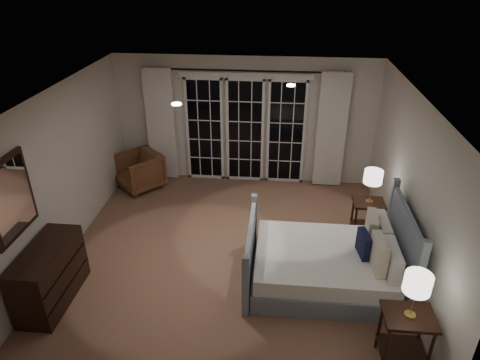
# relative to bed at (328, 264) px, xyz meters

# --- Properties ---
(floor) EXTENTS (5.00, 5.00, 0.00)m
(floor) POSITION_rel_bed_xyz_m (-1.42, 0.56, -0.31)
(floor) COLOR #91644E
(floor) RESTS_ON ground
(ceiling) EXTENTS (5.00, 5.00, 0.00)m
(ceiling) POSITION_rel_bed_xyz_m (-1.42, 0.56, 2.19)
(ceiling) COLOR white
(ceiling) RESTS_ON wall_back
(wall_left) EXTENTS (0.02, 5.00, 2.50)m
(wall_left) POSITION_rel_bed_xyz_m (-3.92, 0.56, 0.94)
(wall_left) COLOR beige
(wall_left) RESTS_ON floor
(wall_right) EXTENTS (0.02, 5.00, 2.50)m
(wall_right) POSITION_rel_bed_xyz_m (1.08, 0.56, 0.94)
(wall_right) COLOR beige
(wall_right) RESTS_ON floor
(wall_back) EXTENTS (5.00, 0.02, 2.50)m
(wall_back) POSITION_rel_bed_xyz_m (-1.42, 3.06, 0.94)
(wall_back) COLOR beige
(wall_back) RESTS_ON floor
(wall_front) EXTENTS (5.00, 0.02, 2.50)m
(wall_front) POSITION_rel_bed_xyz_m (-1.42, -1.94, 0.94)
(wall_front) COLOR beige
(wall_front) RESTS_ON floor
(french_doors) EXTENTS (2.50, 0.04, 2.20)m
(french_doors) POSITION_rel_bed_xyz_m (-1.42, 3.02, 0.78)
(french_doors) COLOR black
(french_doors) RESTS_ON wall_back
(curtain_rod) EXTENTS (3.50, 0.03, 0.03)m
(curtain_rod) POSITION_rel_bed_xyz_m (-1.42, 2.96, 1.94)
(curtain_rod) COLOR black
(curtain_rod) RESTS_ON wall_back
(curtain_left) EXTENTS (0.55, 0.10, 2.25)m
(curtain_left) POSITION_rel_bed_xyz_m (-3.07, 2.94, 0.84)
(curtain_left) COLOR silver
(curtain_left) RESTS_ON curtain_rod
(curtain_right) EXTENTS (0.55, 0.10, 2.25)m
(curtain_right) POSITION_rel_bed_xyz_m (0.23, 2.94, 0.84)
(curtain_right) COLOR silver
(curtain_right) RESTS_ON curtain_rod
(downlight_a) EXTENTS (0.12, 0.12, 0.01)m
(downlight_a) POSITION_rel_bed_xyz_m (-0.62, 1.16, 2.18)
(downlight_a) COLOR white
(downlight_a) RESTS_ON ceiling
(downlight_b) EXTENTS (0.12, 0.12, 0.01)m
(downlight_b) POSITION_rel_bed_xyz_m (-2.02, 0.16, 2.18)
(downlight_b) COLOR white
(downlight_b) RESTS_ON ceiling
(bed) EXTENTS (2.08, 1.48, 1.21)m
(bed) POSITION_rel_bed_xyz_m (0.00, 0.00, 0.00)
(bed) COLOR #83919E
(bed) RESTS_ON floor
(nightstand_left) EXTENTS (0.54, 0.44, 0.71)m
(nightstand_left) POSITION_rel_bed_xyz_m (0.72, -1.29, 0.16)
(nightstand_left) COLOR black
(nightstand_left) RESTS_ON floor
(nightstand_right) EXTENTS (0.49, 0.39, 0.64)m
(nightstand_right) POSITION_rel_bed_xyz_m (0.72, 1.21, 0.11)
(nightstand_right) COLOR black
(nightstand_right) RESTS_ON floor
(lamp_left) EXTENTS (0.28, 0.28, 0.55)m
(lamp_left) POSITION_rel_bed_xyz_m (0.72, -1.29, 0.83)
(lamp_left) COLOR #D5B755
(lamp_left) RESTS_ON nightstand_left
(lamp_right) EXTENTS (0.29, 0.29, 0.55)m
(lamp_right) POSITION_rel_bed_xyz_m (0.72, 1.21, 0.76)
(lamp_right) COLOR #D5B755
(lamp_right) RESTS_ON nightstand_right
(armchair) EXTENTS (1.10, 1.10, 0.72)m
(armchair) POSITION_rel_bed_xyz_m (-3.46, 2.47, 0.05)
(armchair) COLOR brown
(armchair) RESTS_ON floor
(dresser) EXTENTS (0.49, 1.16, 0.82)m
(dresser) POSITION_rel_bed_xyz_m (-3.65, -0.71, 0.10)
(dresser) COLOR black
(dresser) RESTS_ON floor
(mirror) EXTENTS (0.05, 0.85, 1.00)m
(mirror) POSITION_rel_bed_xyz_m (-3.89, -0.71, 1.24)
(mirror) COLOR black
(mirror) RESTS_ON wall_left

